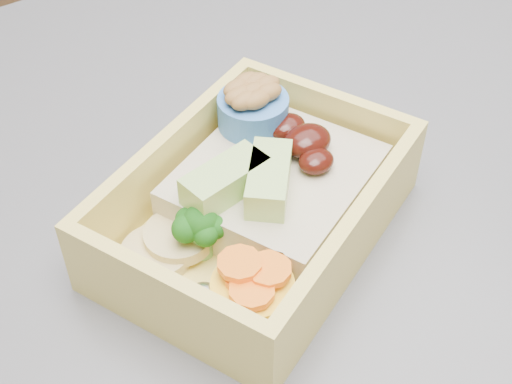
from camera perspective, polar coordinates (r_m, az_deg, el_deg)
bento_box at (r=0.47m, az=0.17°, el=-0.55°), size 0.25×0.22×0.08m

